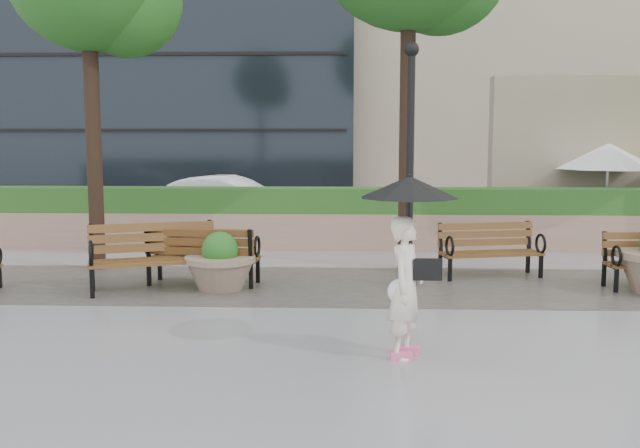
{
  "coord_description": "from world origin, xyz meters",
  "views": [
    {
      "loc": [
        0.84,
        -8.69,
        2.47
      ],
      "look_at": [
        0.39,
        2.47,
        1.1
      ],
      "focal_mm": 40.0,
      "sensor_mm": 36.0,
      "label": 1
    }
  ],
  "objects_px": {
    "lamppost": "(410,181)",
    "bench_3": "(490,262)",
    "car_right": "(229,202)",
    "pedestrian": "(408,248)",
    "bench_2": "(204,268)",
    "bench_1": "(154,271)",
    "planter_left": "(220,267)"
  },
  "relations": [
    {
      "from": "lamppost",
      "to": "bench_3",
      "type": "bearing_deg",
      "value": 27.02
    },
    {
      "from": "car_right",
      "to": "pedestrian",
      "type": "height_order",
      "value": "pedestrian"
    },
    {
      "from": "bench_2",
      "to": "lamppost",
      "type": "distance_m",
      "value": 3.72
    },
    {
      "from": "bench_1",
      "to": "car_right",
      "type": "height_order",
      "value": "car_right"
    },
    {
      "from": "bench_3",
      "to": "planter_left",
      "type": "height_order",
      "value": "planter_left"
    },
    {
      "from": "pedestrian",
      "to": "bench_2",
      "type": "bearing_deg",
      "value": 62.6
    },
    {
      "from": "bench_1",
      "to": "bench_3",
      "type": "distance_m",
      "value": 5.78
    },
    {
      "from": "bench_2",
      "to": "car_right",
      "type": "xyz_separation_m",
      "value": [
        -0.85,
        7.63,
        0.41
      ]
    },
    {
      "from": "bench_2",
      "to": "pedestrian",
      "type": "bearing_deg",
      "value": 134.55
    },
    {
      "from": "bench_1",
      "to": "car_right",
      "type": "relative_size",
      "value": 0.5
    },
    {
      "from": "bench_1",
      "to": "planter_left",
      "type": "distance_m",
      "value": 1.06
    },
    {
      "from": "bench_2",
      "to": "bench_3",
      "type": "bearing_deg",
      "value": -164.88
    },
    {
      "from": "bench_1",
      "to": "pedestrian",
      "type": "bearing_deg",
      "value": -59.95
    },
    {
      "from": "bench_1",
      "to": "bench_3",
      "type": "relative_size",
      "value": 1.15
    },
    {
      "from": "car_right",
      "to": "pedestrian",
      "type": "distance_m",
      "value": 12.08
    },
    {
      "from": "car_right",
      "to": "pedestrian",
      "type": "bearing_deg",
      "value": -147.06
    },
    {
      "from": "lamppost",
      "to": "car_right",
      "type": "relative_size",
      "value": 0.93
    },
    {
      "from": "bench_1",
      "to": "pedestrian",
      "type": "height_order",
      "value": "pedestrian"
    },
    {
      "from": "bench_1",
      "to": "pedestrian",
      "type": "distance_m",
      "value": 5.09
    },
    {
      "from": "planter_left",
      "to": "car_right",
      "type": "xyz_separation_m",
      "value": [
        -1.2,
        8.01,
        0.33
      ]
    },
    {
      "from": "bench_1",
      "to": "car_right",
      "type": "bearing_deg",
      "value": 71.99
    },
    {
      "from": "bench_1",
      "to": "pedestrian",
      "type": "relative_size",
      "value": 1.05
    },
    {
      "from": "bench_1",
      "to": "planter_left",
      "type": "bearing_deg",
      "value": -12.14
    },
    {
      "from": "pedestrian",
      "to": "car_right",
      "type": "bearing_deg",
      "value": 42.45
    },
    {
      "from": "bench_2",
      "to": "pedestrian",
      "type": "relative_size",
      "value": 0.93
    },
    {
      "from": "pedestrian",
      "to": "bench_1",
      "type": "bearing_deg",
      "value": 72.55
    },
    {
      "from": "bench_3",
      "to": "planter_left",
      "type": "xyz_separation_m",
      "value": [
        -4.57,
        -1.23,
        0.09
      ]
    },
    {
      "from": "bench_1",
      "to": "lamppost",
      "type": "bearing_deg",
      "value": -10.96
    },
    {
      "from": "bench_3",
      "to": "lamppost",
      "type": "height_order",
      "value": "lamppost"
    },
    {
      "from": "lamppost",
      "to": "pedestrian",
      "type": "relative_size",
      "value": 1.96
    },
    {
      "from": "bench_1",
      "to": "planter_left",
      "type": "height_order",
      "value": "bench_1"
    },
    {
      "from": "planter_left",
      "to": "pedestrian",
      "type": "relative_size",
      "value": 0.56
    }
  ]
}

